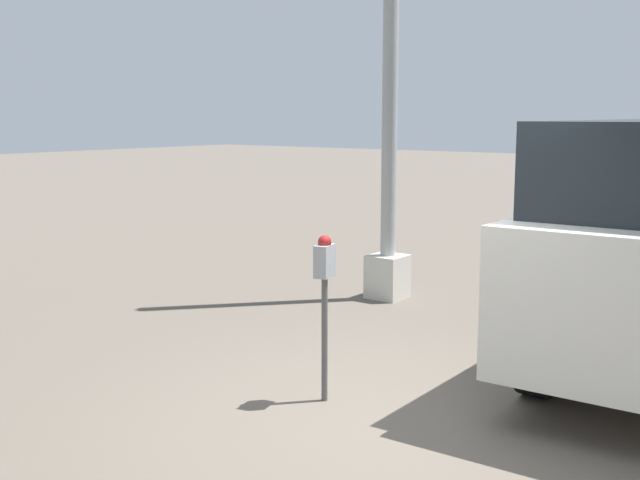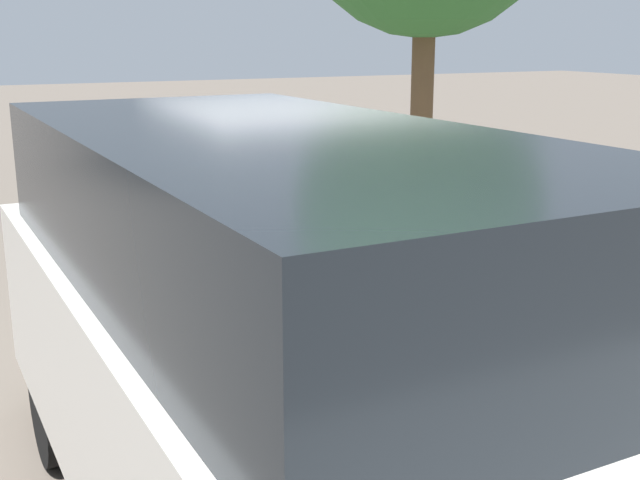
% 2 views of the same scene
% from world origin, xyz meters
% --- Properties ---
extents(ground_plane, '(80.00, 80.00, 0.00)m').
position_xyz_m(ground_plane, '(0.00, 0.00, 0.00)').
color(ground_plane, '#60564C').
extents(parking_meter_near, '(0.22, 0.15, 1.37)m').
position_xyz_m(parking_meter_near, '(-0.00, 0.68, 1.01)').
color(parking_meter_near, '#4C4C4C').
rests_on(parking_meter_near, ground).
extents(parked_van, '(5.23, 2.13, 2.26)m').
position_xyz_m(parked_van, '(2.77, -1.51, 1.23)').
color(parked_van, beige).
rests_on(parked_van, ground).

